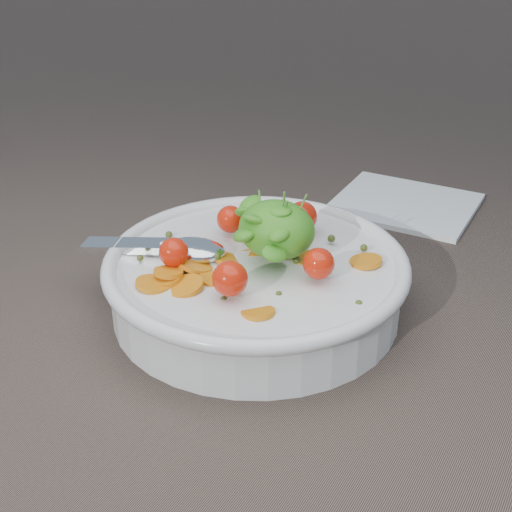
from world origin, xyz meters
The scene contains 3 objects.
ground centered at (0.00, 0.00, 0.00)m, with size 6.00×6.00×0.00m, color brown.
bowl centered at (0.02, -0.01, 0.03)m, with size 0.27×0.25×0.10m.
napkin centered at (0.06, 0.25, 0.00)m, with size 0.14×0.13×0.01m, color white.
Camera 1 is at (0.27, -0.45, 0.32)m, focal length 50.00 mm.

